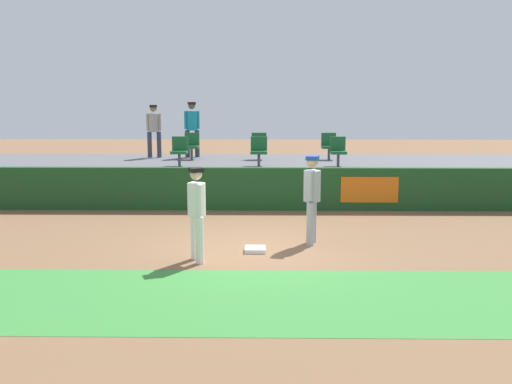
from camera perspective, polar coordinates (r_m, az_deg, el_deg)
The scene contains 15 objects.
ground_plane at distance 11.24m, azimuth -0.25°, elevation -5.75°, with size 60.00×60.00×0.00m, color brown.
grass_foreground_strip at distance 8.59m, azimuth -0.61°, elevation -10.57°, with size 18.00×2.80×0.01m, color #388438.
first_base at distance 11.09m, azimuth -0.08°, elevation -5.74°, with size 0.40×0.40×0.08m, color white.
player_fielder_home at distance 10.30m, azimuth -5.93°, elevation -1.56°, with size 0.43×0.56×1.71m.
player_runner_visitor at distance 11.51m, azimuth 5.59°, elevation -0.14°, with size 0.41×0.49×1.79m.
field_wall at distance 15.07m, azimuth 0.10°, elevation 0.33°, with size 18.00×0.26×1.13m.
bleacher_platform at distance 17.63m, azimuth 0.16°, elevation 1.43°, with size 18.00×4.80×1.00m, color #59595E.
seat_front_center at distance 16.39m, azimuth 0.29°, elevation 4.25°, with size 0.47×0.44×0.84m.
seat_front_left at distance 16.57m, azimuth -7.63°, elevation 4.22°, with size 0.46×0.44×0.84m.
seat_back_right at distance 18.30m, azimuth 7.28°, elevation 4.70°, with size 0.46×0.44×0.84m.
seat_back_left at distance 18.33m, azimuth -6.42°, elevation 4.73°, with size 0.46×0.44×0.84m.
seat_front_right at distance 16.53m, azimuth 8.18°, elevation 4.19°, with size 0.44×0.44×0.84m.
seat_back_center at distance 18.19m, azimuth 0.30°, elevation 4.75°, with size 0.47×0.44×0.84m.
spectator_hooded at distance 18.96m, azimuth -6.39°, elevation 6.62°, with size 0.49×0.42×1.80m.
spectator_capped at distance 19.03m, azimuth -10.14°, elevation 6.38°, with size 0.48×0.36×1.71m.
Camera 1 is at (0.21, -10.85, 2.93)m, focal length 40.14 mm.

